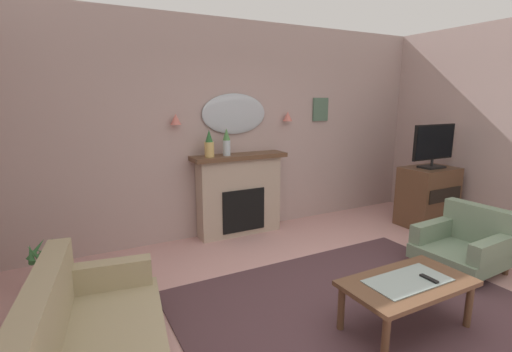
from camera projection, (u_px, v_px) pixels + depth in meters
The scene contains 17 objects.
floor at pixel (374, 327), 3.26m from camera, with size 7.31×6.40×0.10m, color #C6938E.
wall_back at pixel (239, 129), 5.32m from camera, with size 7.31×0.10×2.97m, color #B29993.
patterned_rug at pixel (359, 310), 3.42m from camera, with size 3.20×2.40×0.01m, color #4C3338.
fireplace at pixel (240, 195), 5.27m from camera, with size 1.36×0.36×1.16m.
mantel_vase_centre at pixel (209, 145), 4.89m from camera, with size 0.13×0.13×0.36m.
mantel_vase_left at pixel (227, 142), 5.00m from camera, with size 0.10×0.10×0.37m.
wall_mirror at pixel (234, 114), 5.16m from camera, with size 0.96×0.06×0.56m, color #B2BCC6.
wall_sconce_left at pixel (176, 119), 4.73m from camera, with size 0.14×0.14×0.14m, color #D17066.
wall_sconce_right at pixel (288, 116), 5.52m from camera, with size 0.14×0.14×0.14m, color #D17066.
framed_picture at pixel (320, 109), 5.85m from camera, with size 0.28×0.03×0.36m, color #4C6B56.
coffee_table at pixel (407, 287), 3.08m from camera, with size 1.10×0.60×0.45m.
tv_remote at pixel (429, 279), 3.08m from camera, with size 0.04×0.16×0.02m, color black.
floral_couch at pixel (86, 339), 2.52m from camera, with size 1.10×1.81×0.76m.
armchair_in_corner at pixel (465, 243), 4.23m from camera, with size 0.86×0.85×0.71m.
tv_cabinet at pixel (428, 196), 5.67m from camera, with size 0.80×0.57×0.90m.
tv_flatscreen at pixel (434, 145), 5.48m from camera, with size 0.84×0.24×0.65m.
potted_plant_small_fern at pixel (44, 265), 3.75m from camera, with size 0.32×0.34×0.53m.
Camera 1 is at (-2.29, -2.09, 1.92)m, focal length 26.00 mm.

